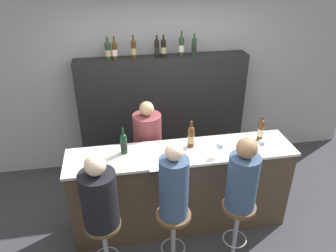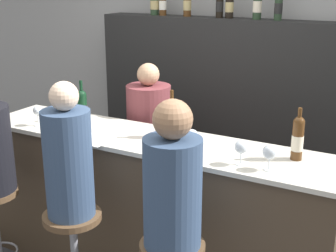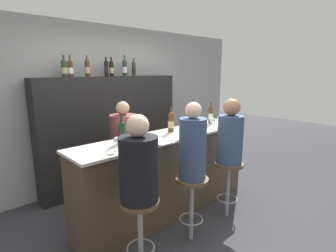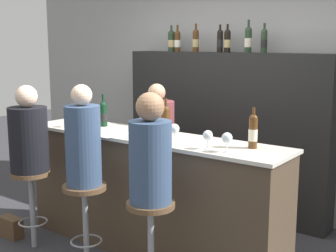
{
  "view_description": "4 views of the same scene",
  "coord_description": "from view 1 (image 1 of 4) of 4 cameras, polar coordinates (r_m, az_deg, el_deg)",
  "views": [
    {
      "loc": [
        -0.7,
        -2.77,
        3.1
      ],
      "look_at": [
        -0.15,
        0.32,
        1.39
      ],
      "focal_mm": 35.0,
      "sensor_mm": 36.0,
      "label": 1
    },
    {
      "loc": [
        1.55,
        -2.3,
        2.12
      ],
      "look_at": [
        0.19,
        0.17,
        1.22
      ],
      "focal_mm": 50.0,
      "sensor_mm": 36.0,
      "label": 2
    },
    {
      "loc": [
        -2.22,
        -2.09,
        1.88
      ],
      "look_at": [
        -0.03,
        0.24,
        1.2
      ],
      "focal_mm": 28.0,
      "sensor_mm": 36.0,
      "label": 3
    },
    {
      "loc": [
        2.56,
        -2.89,
        1.9
      ],
      "look_at": [
        0.22,
        0.25,
        1.19
      ],
      "focal_mm": 50.0,
      "sensor_mm": 36.0,
      "label": 4
    }
  ],
  "objects": [
    {
      "name": "wine_bottle_counter_2",
      "position": [
        4.0,
        15.85,
        -0.65
      ],
      "size": [
        0.07,
        0.07,
        0.32
      ],
      "color": "#4C2D14",
      "rests_on": "bar_counter"
    },
    {
      "name": "wine_bottle_backbar_6",
      "position": [
        4.66,
        4.57,
        13.69
      ],
      "size": [
        0.07,
        0.07,
        0.3
      ],
      "color": "#233823",
      "rests_on": "back_bar_cabinet"
    },
    {
      "name": "bar_stool_left",
      "position": [
        3.52,
        -11.07,
        -18.09
      ],
      "size": [
        0.36,
        0.36,
        0.73
      ],
      "color": "gray",
      "rests_on": "ground_plane"
    },
    {
      "name": "bar_stool_middle",
      "position": [
        3.55,
        0.94,
        -16.94
      ],
      "size": [
        0.36,
        0.36,
        0.73
      ],
      "color": "gray",
      "rests_on": "ground_plane"
    },
    {
      "name": "back_bar_cabinet",
      "position": [
        4.94,
        -0.89,
        2.01
      ],
      "size": [
        2.44,
        0.28,
        1.78
      ],
      "color": "black",
      "rests_on": "ground_plane"
    },
    {
      "name": "guest_seated_left",
      "position": [
        3.18,
        -11.92,
        -11.91
      ],
      "size": [
        0.35,
        0.35,
        0.78
      ],
      "color": "black",
      "rests_on": "bar_stool_left"
    },
    {
      "name": "wine_bottle_counter_1",
      "position": [
        3.73,
        4.02,
        -1.82
      ],
      "size": [
        0.08,
        0.08,
        0.33
      ],
      "color": "#4C2D14",
      "rests_on": "bar_counter"
    },
    {
      "name": "wine_bottle_backbar_1",
      "position": [
        4.52,
        -9.28,
        12.9
      ],
      "size": [
        0.07,
        0.07,
        0.3
      ],
      "color": "#4C2D14",
      "rests_on": "back_bar_cabinet"
    },
    {
      "name": "wine_glass_1",
      "position": [
        3.62,
        9.0,
        -3.5
      ],
      "size": [
        0.08,
        0.08,
        0.17
      ],
      "color": "silver",
      "rests_on": "bar_counter"
    },
    {
      "name": "ground_plane",
      "position": [
        4.21,
        2.92,
        -18.85
      ],
      "size": [
        16.0,
        16.0,
        0.0
      ],
      "primitive_type": "plane",
      "color": "#333338"
    },
    {
      "name": "guest_seated_middle",
      "position": [
        3.19,
        1.01,
        -10.27
      ],
      "size": [
        0.29,
        0.29,
        0.83
      ],
      "color": "#334766",
      "rests_on": "bar_stool_middle"
    },
    {
      "name": "bar_stool_right",
      "position": [
        3.71,
        12.01,
        -15.24
      ],
      "size": [
        0.36,
        0.36,
        0.73
      ],
      "color": "gray",
      "rests_on": "ground_plane"
    },
    {
      "name": "wine_glass_0",
      "position": [
        3.46,
        -11.13,
        -5.58
      ],
      "size": [
        0.07,
        0.07,
        0.15
      ],
      "color": "silver",
      "rests_on": "bar_counter"
    },
    {
      "name": "wine_bottle_counter_0",
      "position": [
        3.65,
        -7.72,
        -3.01
      ],
      "size": [
        0.08,
        0.08,
        0.32
      ],
      "color": "black",
      "rests_on": "bar_counter"
    },
    {
      "name": "bartender",
      "position": [
        4.33,
        -3.46,
        -5.56
      ],
      "size": [
        0.36,
        0.36,
        1.48
      ],
      "color": "brown",
      "rests_on": "ground_plane"
    },
    {
      "name": "wine_bottle_backbar_0",
      "position": [
        4.52,
        -10.43,
        12.82
      ],
      "size": [
        0.08,
        0.08,
        0.3
      ],
      "color": "#233823",
      "rests_on": "back_bar_cabinet"
    },
    {
      "name": "wine_glass_3",
      "position": [
        3.8,
        15.95,
        -2.9
      ],
      "size": [
        0.08,
        0.08,
        0.15
      ],
      "color": "silver",
      "rests_on": "bar_counter"
    },
    {
      "name": "wine_bottle_backbar_2",
      "position": [
        4.53,
        -6.01,
        13.22
      ],
      "size": [
        0.07,
        0.07,
        0.31
      ],
      "color": "#4C2D14",
      "rests_on": "back_bar_cabinet"
    },
    {
      "name": "bar_counter",
      "position": [
        4.03,
        2.28,
        -10.9
      ],
      "size": [
        2.6,
        0.57,
        1.08
      ],
      "color": "#473828",
      "rests_on": "ground_plane"
    },
    {
      "name": "guest_seated_right",
      "position": [
        3.38,
        12.9,
        -8.82
      ],
      "size": [
        0.31,
        0.31,
        0.81
      ],
      "color": "#334766",
      "rests_on": "bar_stool_right"
    },
    {
      "name": "wall_back",
      "position": [
        4.98,
        -1.34,
        7.36
      ],
      "size": [
        6.4,
        0.05,
        2.6
      ],
      "color": "#9E9E9E",
      "rests_on": "ground_plane"
    },
    {
      "name": "wine_bottle_backbar_3",
      "position": [
        4.56,
        -1.96,
        13.43
      ],
      "size": [
        0.07,
        0.07,
        0.3
      ],
      "color": "black",
      "rests_on": "back_bar_cabinet"
    },
    {
      "name": "wine_glass_2",
      "position": [
        3.73,
        13.6,
        -3.17
      ],
      "size": [
        0.08,
        0.08,
        0.15
      ],
      "color": "silver",
      "rests_on": "bar_counter"
    },
    {
      "name": "tasting_menu",
      "position": [
        3.52,
        -1.78,
        -6.41
      ],
      "size": [
        0.21,
        0.3,
        0.0
      ],
      "color": "white",
      "rests_on": "bar_counter"
    },
    {
      "name": "wine_bottle_backbar_4",
      "position": [
        4.58,
        -0.79,
        13.48
      ],
      "size": [
        0.07,
        0.07,
        0.3
      ],
      "color": "black",
      "rests_on": "back_bar_cabinet"
    },
    {
      "name": "wine_bottle_backbar_5",
      "position": [
        4.62,
        2.34,
        13.76
      ],
      "size": [
        0.07,
        0.07,
        0.34
      ],
      "color": "#233823",
      "rests_on": "back_bar_cabinet"
    }
  ]
}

